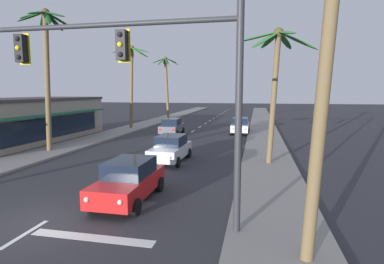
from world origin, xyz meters
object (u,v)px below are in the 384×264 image
Objects in this scene: sedan_third_in_queue at (171,148)px; storefront_strip_left at (22,120)px; palm_left_third at (131,70)px; sedan_oncoming_far at (172,126)px; traffic_signal_mast at (128,67)px; sedan_parked_nearest_kerb at (240,126)px; palm_left_farthest at (166,79)px; palm_right_second at (275,66)px; palm_left_second at (46,55)px; sedan_lead_at_stop_bar at (129,180)px.

storefront_strip_left reaches higher than sedan_third_in_queue.
sedan_oncoming_far is at bearing -33.64° from palm_left_third.
traffic_signal_mast reaches higher than sedan_parked_nearest_kerb.
sedan_parked_nearest_kerb is 22.00m from palm_left_farthest.
traffic_signal_mast is at bearing -95.54° from sedan_parked_nearest_kerb.
sedan_third_in_queue is 0.44× the size of palm_left_farthest.
sedan_oncoming_far is (-4.62, 21.36, -4.37)m from traffic_signal_mast.
palm_left_third is at bearing 63.16° from storefront_strip_left.
palm_right_second reaches higher than sedan_oncoming_far.
palm_left_second reaches higher than palm_right_second.
palm_right_second is (5.00, 9.74, 0.71)m from traffic_signal_mast.
sedan_third_in_queue is at bearing -74.62° from sedan_oncoming_far.
sedan_third_in_queue is 12.43m from sedan_oncoming_far.
palm_left_farthest reaches higher than storefront_strip_left.
storefront_strip_left is at bearing -116.84° from palm_left_third.
palm_left_farthest reaches higher than sedan_lead_at_stop_bar.
sedan_parked_nearest_kerb is at bearing 100.96° from palm_right_second.
sedan_third_in_queue is 1.01× the size of sedan_parked_nearest_kerb.
storefront_strip_left is (-15.32, 11.93, 1.09)m from sedan_lead_at_stop_bar.
sedan_third_in_queue is (-0.28, 7.19, 0.00)m from sedan_lead_at_stop_bar.
palm_right_second reaches higher than traffic_signal_mast.
storefront_strip_left reaches higher than sedan_oncoming_far.
palm_left_farthest is (-0.13, 29.92, -0.44)m from palm_left_second.
traffic_signal_mast is 21.86m from storefront_strip_left.
palm_left_third is 1.21× the size of palm_right_second.
sedan_oncoming_far is 0.46× the size of palm_left_third.
sedan_oncoming_far is at bearing -161.37° from sedan_parked_nearest_kerb.
sedan_parked_nearest_kerb is at bearing 45.49° from palm_left_second.
palm_left_second is 14.95m from palm_left_third.
sedan_oncoming_far is at bearing 105.38° from sedan_third_in_queue.
sedan_lead_at_stop_bar and sedan_parked_nearest_kerb have the same top height.
traffic_signal_mast is 1.17× the size of palm_left_third.
sedan_oncoming_far is 0.44× the size of palm_left_farthest.
sedan_parked_nearest_kerb is at bearing 27.15° from storefront_strip_left.
sedan_third_in_queue is (-1.32, 9.38, -4.37)m from traffic_signal_mast.
sedan_lead_at_stop_bar is 0.44× the size of palm_left_second.
traffic_signal_mast is 22.29m from sedan_oncoming_far.
sedan_lead_at_stop_bar is at bearing -67.47° from palm_left_third.
palm_right_second is at bearing 51.30° from sedan_lead_at_stop_bar.
storefront_strip_left is at bearing 168.40° from palm_right_second.
traffic_signal_mast is 27.59m from palm_left_third.
sedan_oncoming_far is 9.49m from palm_left_third.
sedan_lead_at_stop_bar is 25.85m from palm_left_third.
palm_right_second reaches higher than storefront_strip_left.
palm_left_farthest is at bearing 90.74° from palm_left_third.
sedan_lead_at_stop_bar and sedan_third_in_queue have the same top height.
sedan_third_in_queue is at bearing -59.73° from palm_left_third.
traffic_signal_mast is 2.56× the size of sedan_third_in_queue.
palm_left_third is at bearing -89.26° from palm_left_farthest.
traffic_signal_mast reaches higher than sedan_third_in_queue.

